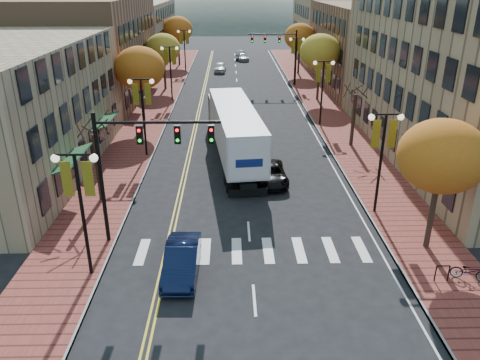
{
  "coord_description": "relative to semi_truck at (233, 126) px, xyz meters",
  "views": [
    {
      "loc": [
        -0.99,
        -18.44,
        12.71
      ],
      "look_at": [
        -0.44,
        6.03,
        2.2
      ],
      "focal_mm": 35.0,
      "sensor_mm": 36.0,
      "label": 1
    }
  ],
  "objects": [
    {
      "name": "traffic_mast_far",
      "position": [
        6.23,
        25.97,
        2.49
      ],
      "size": [
        6.1,
        0.34,
        7.0
      ],
      "color": "black",
      "rests_on": "ground"
    },
    {
      "name": "black_suv",
      "position": [
        2.48,
        -5.29,
        -1.81
      ],
      "size": [
        2.24,
        4.6,
        1.26
      ],
      "primitive_type": "imported",
      "rotation": [
        0.0,
        0.0,
        0.03
      ],
      "color": "black",
      "rests_on": "ground"
    },
    {
      "name": "car_far_white",
      "position": [
        -1.64,
        36.18,
        -1.73
      ],
      "size": [
        1.87,
        4.22,
        1.41
      ],
      "primitive_type": "imported",
      "rotation": [
        0.0,
        0.0,
        -0.05
      ],
      "color": "silver",
      "rests_on": "ground"
    },
    {
      "name": "lamp_right_a",
      "position": [
        8.25,
        -10.02,
        1.86
      ],
      "size": [
        1.96,
        0.36,
        6.05
      ],
      "color": "black",
      "rests_on": "ground"
    },
    {
      "name": "lamp_right_b",
      "position": [
        8.25,
        7.98,
        1.86
      ],
      "size": [
        1.96,
        0.36,
        6.05
      ],
      "color": "black",
      "rests_on": "ground"
    },
    {
      "name": "tree_left_b",
      "position": [
        -8.25,
        7.98,
        3.01
      ],
      "size": [
        4.48,
        4.48,
        7.21
      ],
      "color": "#382619",
      "rests_on": "sidewalk_left"
    },
    {
      "name": "building_right_far",
      "position": [
        19.25,
        47.98,
        3.06
      ],
      "size": [
        15.0,
        20.0,
        11.0
      ],
      "primitive_type": "cube",
      "color": "#9E8966",
      "rests_on": "ground"
    },
    {
      "name": "semi_truck",
      "position": [
        0.0,
        0.0,
        0.0
      ],
      "size": [
        4.49,
        16.86,
        4.17
      ],
      "rotation": [
        0.0,
        0.0,
        0.11
      ],
      "color": "black",
      "rests_on": "ground"
    },
    {
      "name": "bicycle",
      "position": [
        10.56,
        -16.92,
        -1.85
      ],
      "size": [
        1.75,
        1.1,
        0.87
      ],
      "primitive_type": "imported",
      "rotation": [
        0.0,
        0.0,
        1.23
      ],
      "color": "gray",
      "rests_on": "sidewalk_right"
    },
    {
      "name": "tree_right_c",
      "position": [
        9.75,
        17.98,
        3.01
      ],
      "size": [
        4.48,
        4.48,
        7.21
      ],
      "color": "#382619",
      "rests_on": "sidewalk_right"
    },
    {
      "name": "sidewalk_right",
      "position": [
        9.75,
        16.48,
        -2.36
      ],
      "size": [
        4.0,
        85.0,
        0.15
      ],
      "primitive_type": "cube",
      "color": "brown",
      "rests_on": "ground"
    },
    {
      "name": "lamp_left_a",
      "position": [
        -6.75,
        -16.02,
        1.86
      ],
      "size": [
        1.96,
        0.36,
        6.05
      ],
      "color": "black",
      "rests_on": "ground"
    },
    {
      "name": "ground",
      "position": [
        0.75,
        -16.02,
        -2.44
      ],
      "size": [
        200.0,
        200.0,
        0.0
      ],
      "primitive_type": "plane",
      "color": "black",
      "rests_on": "ground"
    },
    {
      "name": "building_left_far",
      "position": [
        -16.25,
        44.98,
        2.31
      ],
      "size": [
        12.0,
        26.0,
        9.5
      ],
      "primitive_type": "cube",
      "color": "#9E8966",
      "rests_on": "ground"
    },
    {
      "name": "lamp_left_d",
      "position": [
        -6.75,
        35.98,
        1.86
      ],
      "size": [
        1.96,
        0.36,
        6.05
      ],
      "color": "black",
      "rests_on": "ground"
    },
    {
      "name": "traffic_mast_near",
      "position": [
        -4.73,
        -13.03,
        2.49
      ],
      "size": [
        6.1,
        0.35,
        7.0
      ],
      "color": "black",
      "rests_on": "ground"
    },
    {
      "name": "tree_left_c",
      "position": [
        -8.25,
        23.98,
        2.62
      ],
      "size": [
        4.16,
        4.16,
        6.69
      ],
      "color": "#382619",
      "rests_on": "sidewalk_left"
    },
    {
      "name": "sidewalk_left",
      "position": [
        -8.25,
        16.48,
        -2.36
      ],
      "size": [
        4.0,
        85.0,
        0.15
      ],
      "primitive_type": "cube",
      "color": "brown",
      "rests_on": "ground"
    },
    {
      "name": "lamp_left_c",
      "position": [
        -6.75,
        17.98,
        1.86
      ],
      "size": [
        1.96,
        0.36,
        6.05
      ],
      "color": "black",
      "rests_on": "ground"
    },
    {
      "name": "building_right_mid",
      "position": [
        19.25,
        25.98,
        2.56
      ],
      "size": [
        15.0,
        24.0,
        10.0
      ],
      "primitive_type": "cube",
      "color": "brown",
      "rests_on": "ground"
    },
    {
      "name": "car_far_oncoming",
      "position": [
        1.79,
        48.72,
        -1.69
      ],
      "size": [
        2.0,
        4.68,
        1.5
      ],
      "primitive_type": "imported",
      "rotation": [
        0.0,
        0.0,
        3.05
      ],
      "color": "#94949B",
      "rests_on": "ground"
    },
    {
      "name": "tree_left_d",
      "position": [
        -8.25,
        41.98,
        3.17
      ],
      "size": [
        4.61,
        4.61,
        7.42
      ],
      "color": "#382619",
      "rests_on": "sidewalk_left"
    },
    {
      "name": "tree_right_d",
      "position": [
        9.75,
        33.98,
        2.85
      ],
      "size": [
        4.35,
        4.35,
        7.0
      ],
      "color": "#382619",
      "rests_on": "sidewalk_right"
    },
    {
      "name": "tree_left_a",
      "position": [
        -8.25,
        -8.02,
        -0.19
      ],
      "size": [
        0.28,
        0.28,
        4.2
      ],
      "color": "#382619",
      "rests_on": "sidewalk_left"
    },
    {
      "name": "tree_right_b",
      "position": [
        9.75,
        1.98,
        -0.19
      ],
      "size": [
        0.28,
        0.28,
        4.2
      ],
      "color": "#382619",
      "rests_on": "sidewalk_right"
    },
    {
      "name": "lamp_right_c",
      "position": [
        8.25,
        25.98,
        1.86
      ],
      "size": [
        1.96,
        0.36,
        6.05
      ],
      "color": "black",
      "rests_on": "ground"
    },
    {
      "name": "tree_right_a",
      "position": [
        9.75,
        -14.02,
        2.62
      ],
      "size": [
        4.16,
        4.16,
        6.69
      ],
      "color": "#382619",
      "rests_on": "sidewalk_right"
    },
    {
      "name": "car_far_silver",
      "position": [
        2.03,
        46.82,
        -1.82
      ],
      "size": [
        2.26,
        4.44,
        1.23
      ],
      "primitive_type": "imported",
      "rotation": [
        0.0,
        0.0,
        0.13
      ],
      "color": "#9999A0",
      "rests_on": "ground"
    },
    {
      "name": "navy_sedan",
      "position": [
        -2.53,
        -15.93,
        -1.72
      ],
      "size": [
        1.59,
        4.38,
        1.44
      ],
      "primitive_type": "imported",
      "rotation": [
        0.0,
        0.0,
        -0.02
      ],
      "color": "black",
      "rests_on": "ground"
    },
    {
      "name": "building_left_mid",
      "position": [
        -16.25,
        19.98,
        3.06
      ],
      "size": [
        12.0,
        24.0,
        11.0
      ],
      "primitive_type": "cube",
      "color": "brown",
      "rests_on": "ground"
    },
    {
      "name": "lamp_left_b",
      "position": [
        -6.75,
        -0.02,
        1.86
      ],
      "size": [
        1.96,
        0.36,
        6.05
      ],
      "color": "black",
      "rests_on": "ground"
    }
  ]
}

